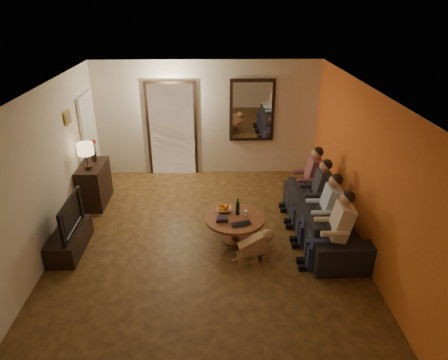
{
  "coord_description": "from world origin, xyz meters",
  "views": [
    {
      "loc": [
        0.13,
        -5.7,
        3.88
      ],
      "look_at": [
        0.3,
        0.3,
        1.05
      ],
      "focal_mm": 32.0,
      "sensor_mm": 36.0,
      "label": 1
    }
  ],
  "objects_px": {
    "person_a": "(335,233)",
    "person_b": "(325,213)",
    "person_d": "(309,182)",
    "tv_stand": "(70,240)",
    "bowl": "(224,209)",
    "person_c": "(316,196)",
    "dresser": "(95,184)",
    "laptop": "(242,225)",
    "tv": "(65,216)",
    "dog": "(254,245)",
    "wine_bottle": "(238,206)",
    "table_lamp": "(86,156)",
    "sofa": "(325,217)",
    "coffee_table": "(235,229)"
  },
  "relations": [
    {
      "from": "person_a",
      "to": "person_b",
      "type": "height_order",
      "value": "same"
    },
    {
      "from": "person_d",
      "to": "tv_stand",
      "type": "bearing_deg",
      "value": -163.41
    },
    {
      "from": "bowl",
      "to": "person_c",
      "type": "bearing_deg",
      "value": 7.49
    },
    {
      "from": "dresser",
      "to": "laptop",
      "type": "distance_m",
      "value": 3.31
    },
    {
      "from": "person_b",
      "to": "laptop",
      "type": "xyz_separation_m",
      "value": [
        -1.37,
        -0.12,
        -0.14
      ]
    },
    {
      "from": "dresser",
      "to": "person_d",
      "type": "relative_size",
      "value": 0.78
    },
    {
      "from": "tv",
      "to": "dog",
      "type": "height_order",
      "value": "tv"
    },
    {
      "from": "tv",
      "to": "person_b",
      "type": "relative_size",
      "value": 0.84
    },
    {
      "from": "person_c",
      "to": "wine_bottle",
      "type": "distance_m",
      "value": 1.46
    },
    {
      "from": "table_lamp",
      "to": "sofa",
      "type": "relative_size",
      "value": 0.22
    },
    {
      "from": "person_c",
      "to": "person_a",
      "type": "bearing_deg",
      "value": -90.0
    },
    {
      "from": "person_c",
      "to": "bowl",
      "type": "relative_size",
      "value": 4.63
    },
    {
      "from": "tv",
      "to": "person_a",
      "type": "height_order",
      "value": "person_a"
    },
    {
      "from": "wine_bottle",
      "to": "tv",
      "type": "bearing_deg",
      "value": -173.55
    },
    {
      "from": "person_a",
      "to": "person_c",
      "type": "distance_m",
      "value": 1.2
    },
    {
      "from": "coffee_table",
      "to": "dresser",
      "type": "bearing_deg",
      "value": 152.19
    },
    {
      "from": "laptop",
      "to": "bowl",
      "type": "bearing_deg",
      "value": 103.33
    },
    {
      "from": "dresser",
      "to": "tv",
      "type": "relative_size",
      "value": 0.93
    },
    {
      "from": "table_lamp",
      "to": "bowl",
      "type": "distance_m",
      "value": 2.81
    },
    {
      "from": "sofa",
      "to": "wine_bottle",
      "type": "bearing_deg",
      "value": 89.07
    },
    {
      "from": "coffee_table",
      "to": "tv_stand",
      "type": "bearing_deg",
      "value": -175.51
    },
    {
      "from": "dresser",
      "to": "bowl",
      "type": "bearing_deg",
      "value": -25.57
    },
    {
      "from": "tv_stand",
      "to": "dog",
      "type": "bearing_deg",
      "value": -6.96
    },
    {
      "from": "person_c",
      "to": "bowl",
      "type": "height_order",
      "value": "person_c"
    },
    {
      "from": "dresser",
      "to": "tv",
      "type": "height_order",
      "value": "tv"
    },
    {
      "from": "tv",
      "to": "coffee_table",
      "type": "xyz_separation_m",
      "value": [
        2.73,
        0.21,
        -0.43
      ]
    },
    {
      "from": "table_lamp",
      "to": "tv_stand",
      "type": "relative_size",
      "value": 0.49
    },
    {
      "from": "person_b",
      "to": "bowl",
      "type": "xyz_separation_m",
      "value": [
        -1.65,
        0.38,
        -0.12
      ]
    },
    {
      "from": "tv_stand",
      "to": "person_c",
      "type": "distance_m",
      "value": 4.27
    },
    {
      "from": "dresser",
      "to": "person_a",
      "type": "distance_m",
      "value": 4.75
    },
    {
      "from": "sofa",
      "to": "laptop",
      "type": "xyz_separation_m",
      "value": [
        -1.47,
        -0.42,
        0.11
      ]
    },
    {
      "from": "dog",
      "to": "coffee_table",
      "type": "relative_size",
      "value": 0.55
    },
    {
      "from": "tv",
      "to": "person_c",
      "type": "height_order",
      "value": "person_c"
    },
    {
      "from": "dog",
      "to": "bowl",
      "type": "relative_size",
      "value": 2.16
    },
    {
      "from": "person_c",
      "to": "person_d",
      "type": "xyz_separation_m",
      "value": [
        0.0,
        0.6,
        0.0
      ]
    },
    {
      "from": "sofa",
      "to": "laptop",
      "type": "relative_size",
      "value": 7.43
    },
    {
      "from": "table_lamp",
      "to": "person_c",
      "type": "distance_m",
      "value": 4.3
    },
    {
      "from": "tv_stand",
      "to": "person_c",
      "type": "bearing_deg",
      "value": 8.81
    },
    {
      "from": "tv_stand",
      "to": "dog",
      "type": "xyz_separation_m",
      "value": [
        2.99,
        -0.37,
        0.1
      ]
    },
    {
      "from": "sofa",
      "to": "dog",
      "type": "height_order",
      "value": "sofa"
    },
    {
      "from": "wine_bottle",
      "to": "person_b",
      "type": "bearing_deg",
      "value": -10.46
    },
    {
      "from": "dresser",
      "to": "person_b",
      "type": "distance_m",
      "value": 4.5
    },
    {
      "from": "person_c",
      "to": "tv",
      "type": "bearing_deg",
      "value": -171.19
    },
    {
      "from": "person_c",
      "to": "bowl",
      "type": "xyz_separation_m",
      "value": [
        -1.65,
        -0.22,
        -0.12
      ]
    },
    {
      "from": "person_b",
      "to": "bowl",
      "type": "height_order",
      "value": "person_b"
    },
    {
      "from": "tv",
      "to": "sofa",
      "type": "xyz_separation_m",
      "value": [
        4.3,
        0.35,
        -0.3
      ]
    },
    {
      "from": "tv",
      "to": "wine_bottle",
      "type": "bearing_deg",
      "value": -83.55
    },
    {
      "from": "bowl",
      "to": "wine_bottle",
      "type": "height_order",
      "value": "wine_bottle"
    },
    {
      "from": "table_lamp",
      "to": "person_d",
      "type": "xyz_separation_m",
      "value": [
        4.2,
        -0.18,
        -0.5
      ]
    },
    {
      "from": "dresser",
      "to": "person_b",
      "type": "relative_size",
      "value": 0.78
    }
  ]
}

